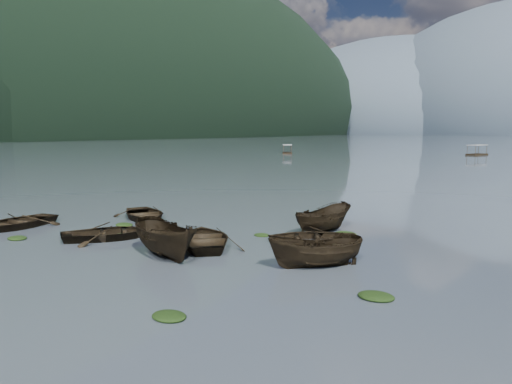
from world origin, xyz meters
The scene contains 20 objects.
ground_plane centered at (0.00, 0.00, 0.00)m, with size 2400.00×2400.00×0.00m, color #48515A.
haze_mtn_a centered at (-260.00, 900.00, 0.00)m, with size 520.00×520.00×280.00m, color #475666.
rowboat_0 centered at (-11.35, 3.89, 0.00)m, with size 3.49×4.89×1.01m, color black.
rowboat_1 centered at (-4.45, 4.80, 0.00)m, with size 3.42×4.78×0.99m, color black.
rowboat_2 centered at (0.62, 3.62, 0.00)m, with size 1.85×4.91×1.90m, color black.
rowboat_3 centered at (0.66, 6.35, 0.00)m, with size 3.60×5.03×1.04m, color black.
rowboat_5 centered at (7.06, 5.65, 0.00)m, with size 1.55×4.12×1.59m, color black.
rowboat_6 centered at (-7.20, 9.97, 0.00)m, with size 3.43×4.80×0.99m, color black.
rowboat_7 centered at (4.85, 9.68, 0.00)m, with size 3.19×4.47×0.93m, color black.
rowboat_8 centered at (4.17, 12.46, 0.00)m, with size 1.66×4.40×1.70m, color black.
weed_clump_0 centered at (-8.33, 2.05, 0.00)m, with size 1.08×0.88×0.24m, color black.
weed_clump_1 centered at (-4.19, 5.45, 0.00)m, with size 1.04×0.83×0.23m, color black.
weed_clump_2 centered at (5.83, -1.83, 0.00)m, with size 1.13×0.91×0.25m, color black.
weed_clump_3 centered at (1.88, 9.67, 0.00)m, with size 0.88×0.75×0.20m, color black.
weed_clump_4 centered at (10.44, 3.29, 0.00)m, with size 1.26×1.00×0.26m, color black.
weed_clump_5 centered at (-6.47, 7.64, 0.00)m, with size 1.11×0.90×0.24m, color black.
weed_clump_6 centered at (-3.68, 8.60, 0.00)m, with size 0.82×0.68×0.17m, color black.
weed_clump_7 centered at (5.60, 12.20, 0.00)m, with size 1.24×1.00×0.27m, color black.
pontoon_left centered at (-43.89, 93.90, 0.00)m, with size 2.28×5.48×2.10m, color black, non-canonical shape.
pontoon_centre centered at (-3.70, 110.74, 0.00)m, with size 2.44×5.85×2.24m, color black, non-canonical shape.
Camera 1 is at (15.84, -12.49, 5.60)m, focal length 35.00 mm.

